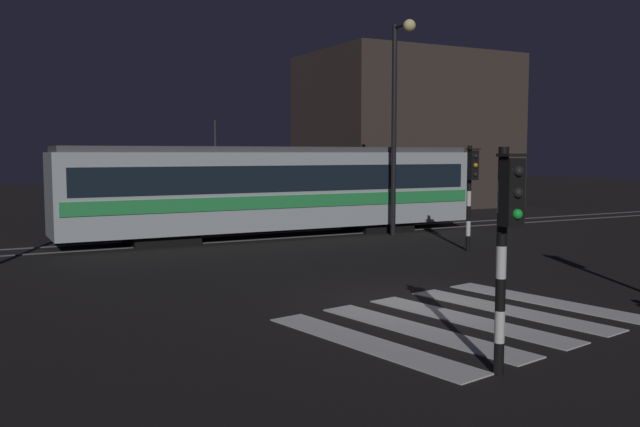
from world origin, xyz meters
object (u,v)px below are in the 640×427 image
object	(u,v)px
traffic_light_kerb_mid_left	(507,227)
street_lamp_trackside_right	(398,103)
traffic_light_corner_far_right	(471,182)
tram	(277,188)

from	to	relation	value
traffic_light_kerb_mid_left	street_lamp_trackside_right	bearing A→B (deg)	61.21
traffic_light_corner_far_right	traffic_light_kerb_mid_left	bearing A→B (deg)	-127.94
traffic_light_kerb_mid_left	traffic_light_corner_far_right	world-z (taller)	traffic_light_corner_far_right
traffic_light_corner_far_right	tram	world-z (taller)	tram
traffic_light_kerb_mid_left	traffic_light_corner_far_right	size ratio (longest dim) A/B	0.96
street_lamp_trackside_right	tram	world-z (taller)	street_lamp_trackside_right
traffic_light_kerb_mid_left	tram	world-z (taller)	tram
traffic_light_corner_far_right	street_lamp_trackside_right	world-z (taller)	street_lamp_trackside_right
traffic_light_kerb_mid_left	traffic_light_corner_far_right	xyz separation A→B (m)	(7.41, 9.50, 0.10)
traffic_light_kerb_mid_left	street_lamp_trackside_right	world-z (taller)	street_lamp_trackside_right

